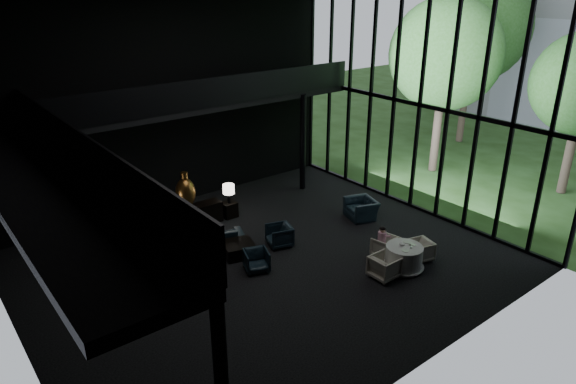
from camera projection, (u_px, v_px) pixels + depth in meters
floor at (266, 261)px, 16.10m from camera, size 14.00×12.00×0.02m
wall_back at (169, 102)px, 18.92m from camera, size 14.00×0.04×8.00m
wall_front at (440, 206)px, 10.22m from camera, size 14.00×0.04×8.00m
curtain_wall at (420, 105)px, 18.55m from camera, size 0.20×12.00×8.00m
mezzanine_left at (40, 188)px, 11.14m from camera, size 2.00×12.00×0.25m
mezzanine_back at (206, 103)px, 18.77m from camera, size 12.00×2.00×0.25m
railing_left at (83, 153)px, 11.48m from camera, size 0.06×12.00×1.00m
railing_back at (220, 91)px, 17.82m from camera, size 12.00×0.06×1.00m
column_nw at (37, 186)px, 16.61m from camera, size 0.24×0.24×4.00m
column_ne at (303, 143)px, 20.99m from camera, size 0.24×0.24×4.00m
tree_near at (445, 55)px, 21.85m from camera, size 4.80×4.80×7.65m
tree_far at (474, 27)px, 25.87m from camera, size 5.60×5.60×8.80m
console at (189, 218)px, 18.14m from camera, size 2.44×0.55×0.77m
bronze_urn at (186, 192)px, 17.88m from camera, size 0.69×0.69×1.29m
side_table_left at (147, 234)px, 17.27m from camera, size 0.45×0.45×0.50m
table_lamp_left at (147, 215)px, 16.88m from camera, size 0.44×0.44×0.74m
side_table_right at (229, 209)px, 19.05m from camera, size 0.52×0.52×0.57m
table_lamp_right at (229, 190)px, 18.71m from camera, size 0.43×0.43×0.72m
sofa at (214, 235)px, 16.96m from camera, size 1.92×1.14×0.72m
lounge_armchair_west at (199, 263)px, 15.28m from camera, size 0.86×0.89×0.72m
lounge_armchair_east at (279, 234)px, 16.93m from camera, size 0.92×0.96×0.80m
lounge_armchair_south at (257, 260)px, 15.48m from camera, size 0.84×0.81×0.69m
window_armchair at (362, 205)px, 18.87m from camera, size 1.05×1.32×1.01m
coffee_table at (239, 249)px, 16.41m from camera, size 1.17×1.17×0.42m
dining_table at (404, 259)px, 15.60m from camera, size 1.27×1.27×0.75m
dining_chair_north at (385, 246)px, 16.31m from camera, size 0.77×0.73×0.69m
dining_chair_east at (420, 250)px, 16.09m from camera, size 0.76×0.79×0.67m
dining_chair_west at (384, 266)px, 15.10m from camera, size 0.71×0.76×0.78m
child at (382, 235)px, 16.18m from camera, size 0.27×0.27×0.58m
plate_a at (406, 251)px, 15.19m from camera, size 0.24×0.24×0.01m
plate_b at (407, 242)px, 15.69m from camera, size 0.24×0.24×0.02m
saucer at (413, 245)px, 15.54m from camera, size 0.19×0.19×0.01m
coffee_cup at (410, 244)px, 15.51m from camera, size 0.09×0.09×0.06m
cereal_bowl at (402, 244)px, 15.49m from camera, size 0.16×0.16×0.08m
cream_pot at (411, 247)px, 15.32m from camera, size 0.06×0.06×0.06m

